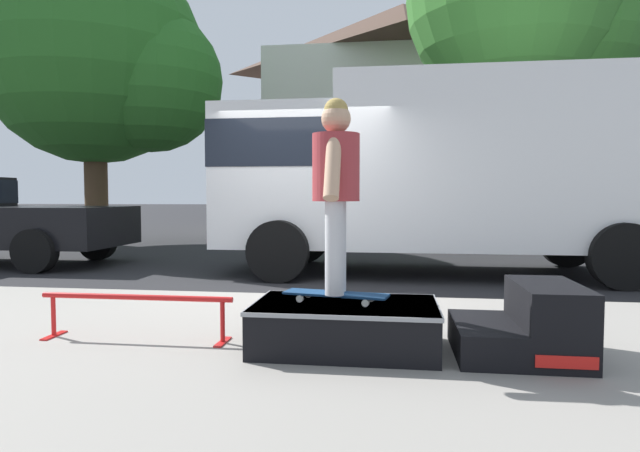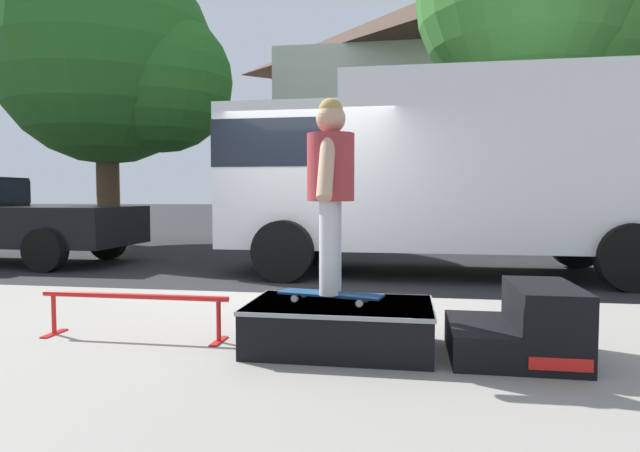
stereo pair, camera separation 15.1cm
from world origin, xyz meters
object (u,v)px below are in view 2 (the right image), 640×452
(kicker_ramp, at_px, (524,328))
(grind_rail, at_px, (134,304))
(skateboard, at_px, (331,295))
(box_truck, at_px, (443,168))
(skate_box, at_px, (340,324))
(street_tree_main, at_px, (117,62))
(street_tree_neighbour, at_px, (538,3))
(skater_kid, at_px, (331,179))

(kicker_ramp, bearing_deg, grind_rail, 179.32)
(skateboard, relative_size, box_truck, 0.12)
(skate_box, distance_m, kicker_ramp, 1.29)
(grind_rail, xyz_separation_m, skateboard, (1.58, -0.02, 0.13))
(street_tree_main, height_order, street_tree_neighbour, street_tree_neighbour)
(box_truck, relative_size, street_tree_main, 0.92)
(skate_box, xyz_separation_m, skater_kid, (-0.07, 0.02, 1.07))
(skate_box, distance_m, grind_rail, 1.66)
(skater_kid, bearing_deg, street_tree_neighbour, 68.98)
(skater_kid, bearing_deg, skate_box, -14.40)
(kicker_ramp, xyz_separation_m, grind_rail, (-2.95, 0.03, 0.06))
(grind_rail, height_order, street_tree_main, street_tree_main)
(box_truck, bearing_deg, street_tree_neighbour, 59.66)
(kicker_ramp, height_order, box_truck, box_truck)
(box_truck, xyz_separation_m, street_tree_main, (-7.79, 3.89, 2.91))
(kicker_ramp, distance_m, skateboard, 1.38)
(skate_box, relative_size, skater_kid, 0.94)
(grind_rail, bearing_deg, skateboard, -0.55)
(grind_rail, bearing_deg, skater_kid, -0.55)
(skate_box, relative_size, street_tree_neighbour, 0.17)
(skate_box, height_order, skateboard, skateboard)
(kicker_ramp, xyz_separation_m, street_tree_neighbour, (1.93, 8.60, 5.10))
(grind_rail, bearing_deg, street_tree_neighbour, 60.33)
(kicker_ramp, distance_m, box_truck, 5.03)
(skater_kid, relative_size, street_tree_neighbour, 0.18)
(kicker_ramp, height_order, street_tree_neighbour, street_tree_neighbour)
(skate_box, xyz_separation_m, kicker_ramp, (1.29, -0.00, 0.03))
(skateboard, relative_size, skater_kid, 0.56)
(kicker_ramp, height_order, skater_kid, skater_kid)
(skater_kid, bearing_deg, box_truck, 77.22)
(street_tree_neighbour, bearing_deg, grind_rail, -119.67)
(skateboard, xyz_separation_m, box_truck, (1.09, 4.81, 1.18))
(street_tree_main, bearing_deg, skater_kid, -52.41)
(grind_rail, distance_m, box_truck, 5.65)
(kicker_ramp, distance_m, street_tree_main, 12.62)
(skate_box, distance_m, box_truck, 5.13)
(skater_kid, bearing_deg, grind_rail, 179.45)
(box_truck, bearing_deg, grind_rail, -119.13)
(skateboard, bearing_deg, skate_box, -14.40)
(grind_rail, relative_size, box_truck, 0.23)
(skate_box, bearing_deg, kicker_ramp, -0.02)
(skate_box, bearing_deg, street_tree_neighbour, 69.46)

